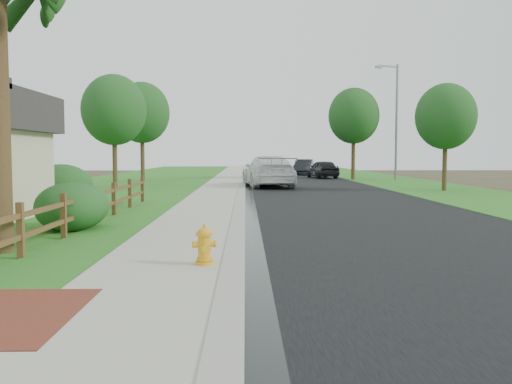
{
  "coord_description": "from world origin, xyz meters",
  "views": [
    {
      "loc": [
        0.61,
        -7.33,
        2.0
      ],
      "look_at": [
        0.86,
        5.24,
        1.12
      ],
      "focal_mm": 38.0,
      "sensor_mm": 36.0,
      "label": 1
    }
  ],
  "objects_px": {
    "white_suv": "(268,171)",
    "dark_car_mid": "(323,169)",
    "ranch_fence": "(79,209)",
    "fire_hydrant": "(204,246)",
    "streetlight": "(395,115)"
  },
  "relations": [
    {
      "from": "white_suv",
      "to": "streetlight",
      "type": "relative_size",
      "value": 0.74
    },
    {
      "from": "ranch_fence",
      "to": "streetlight",
      "type": "distance_m",
      "value": 31.43
    },
    {
      "from": "ranch_fence",
      "to": "streetlight",
      "type": "bearing_deg",
      "value": 60.25
    },
    {
      "from": "dark_car_mid",
      "to": "streetlight",
      "type": "bearing_deg",
      "value": 129.37
    },
    {
      "from": "ranch_fence",
      "to": "dark_car_mid",
      "type": "distance_m",
      "value": 32.95
    },
    {
      "from": "ranch_fence",
      "to": "streetlight",
      "type": "xyz_separation_m",
      "value": [
        15.45,
        27.03,
        4.31
      ]
    },
    {
      "from": "ranch_fence",
      "to": "fire_hydrant",
      "type": "distance_m",
      "value": 5.69
    },
    {
      "from": "streetlight",
      "to": "ranch_fence",
      "type": "bearing_deg",
      "value": -119.75
    },
    {
      "from": "ranch_fence",
      "to": "white_suv",
      "type": "xyz_separation_m",
      "value": [
        5.6,
        19.19,
        0.34
      ]
    },
    {
      "from": "white_suv",
      "to": "dark_car_mid",
      "type": "relative_size",
      "value": 1.47
    },
    {
      "from": "fire_hydrant",
      "to": "streetlight",
      "type": "xyz_separation_m",
      "value": [
        11.94,
        31.51,
        4.51
      ]
    },
    {
      "from": "streetlight",
      "to": "fire_hydrant",
      "type": "bearing_deg",
      "value": -110.76
    },
    {
      "from": "white_suv",
      "to": "dark_car_mid",
      "type": "distance_m",
      "value": 13.01
    },
    {
      "from": "ranch_fence",
      "to": "fire_hydrant",
      "type": "bearing_deg",
      "value": -52.03
    },
    {
      "from": "fire_hydrant",
      "to": "dark_car_mid",
      "type": "height_order",
      "value": "dark_car_mid"
    }
  ]
}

